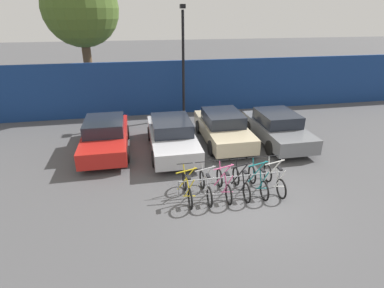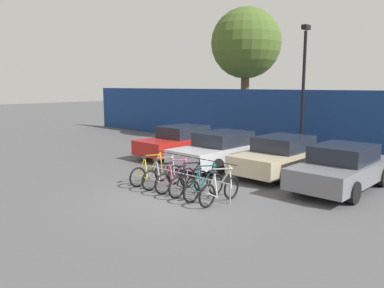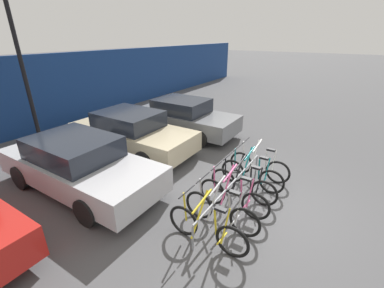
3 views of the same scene
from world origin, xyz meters
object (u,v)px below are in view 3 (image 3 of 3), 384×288
at_px(car_silver, 79,164).
at_px(car_grey, 184,117).
at_px(bike_rack, 232,185).
at_px(car_beige, 132,132).
at_px(lamp_post, 18,49).
at_px(bicycle_pink, 233,197).
at_px(bicycle_teal, 251,175).
at_px(bicycle_yellow, 207,229).
at_px(bicycle_white, 259,166).
at_px(bicycle_silver, 221,211).
at_px(bicycle_black, 243,185).

bearing_deg(car_silver, car_grey, 0.32).
bearing_deg(bike_rack, car_beige, 77.24).
xyz_separation_m(bike_rack, car_grey, (3.33, 3.62, 0.21)).
bearing_deg(car_grey, lamp_post, 130.48).
bearing_deg(car_grey, car_beige, 168.42).
bearing_deg(bicycle_pink, bicycle_teal, 2.45).
bearing_deg(lamp_post, bicycle_pink, -90.09).
relative_size(bike_rack, bicycle_teal, 2.05).
height_order(bicycle_pink, car_silver, car_silver).
height_order(bicycle_yellow, car_beige, car_beige).
relative_size(bike_rack, car_beige, 0.80).
bearing_deg(car_beige, bicycle_teal, -90.38).
xyz_separation_m(bike_rack, bicycle_teal, (0.90, -0.15, -0.11)).
bearing_deg(bike_rack, bicycle_white, -5.74).
xyz_separation_m(bicycle_yellow, bicycle_silver, (0.60, 0.00, 0.00)).
height_order(bicycle_yellow, car_silver, car_silver).
height_order(bicycle_white, car_beige, car_beige).
bearing_deg(bicycle_pink, bicycle_black, 2.45).
bearing_deg(bicycle_white, car_beige, 96.14).
xyz_separation_m(car_silver, lamp_post, (1.22, 4.23, 2.59)).
relative_size(bicycle_teal, car_silver, 0.37).
relative_size(bicycle_silver, car_grey, 0.40).
relative_size(bicycle_white, car_grey, 0.40).
relative_size(bicycle_teal, lamp_post, 0.29).
relative_size(bike_rack, bicycle_yellow, 2.05).
distance_m(bicycle_yellow, bicycle_teal, 2.38).
xyz_separation_m(bicycle_silver, bicycle_white, (2.36, 0.00, 0.00)).
relative_size(bicycle_white, lamp_post, 0.29).
xyz_separation_m(bicycle_pink, lamp_post, (0.01, 7.97, 2.90)).
relative_size(bicycle_silver, bicycle_teal, 1.00).
bearing_deg(bicycle_white, bicycle_black, 178.81).
bearing_deg(car_silver, lamp_post, 73.89).
bearing_deg(bicycle_pink, car_silver, 110.38).
relative_size(bicycle_silver, lamp_post, 0.29).
xyz_separation_m(bike_rack, bicycle_yellow, (-1.48, -0.15, -0.11)).
relative_size(bicycle_black, lamp_post, 0.29).
height_order(bike_rack, car_beige, car_beige).
height_order(bicycle_black, car_beige, car_beige).
bearing_deg(bicycle_pink, car_beige, 76.72).
bearing_deg(lamp_post, car_silver, -106.11).
xyz_separation_m(bicycle_yellow, car_beige, (2.41, 4.26, 0.31)).
distance_m(bicycle_pink, bicycle_white, 1.75).
bearing_deg(car_beige, bicycle_yellow, -119.50).
bearing_deg(lamp_post, bicycle_yellow, -98.72).
distance_m(bicycle_yellow, car_silver, 3.75).
xyz_separation_m(bicycle_silver, car_grey, (4.21, 3.77, 0.31)).
bearing_deg(bicycle_silver, bike_rack, 8.81).
xyz_separation_m(bicycle_yellow, car_grey, (4.81, 3.77, 0.31)).
relative_size(bicycle_yellow, lamp_post, 0.29).
height_order(bicycle_yellow, car_grey, car_grey).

